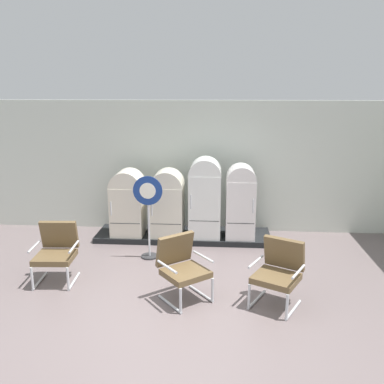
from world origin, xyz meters
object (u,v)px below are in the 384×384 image
armchair_center (182,265)px  armchair_right (279,270)px  refrigerator_2 (205,195)px  armchair_left (56,250)px  sign_stand (148,215)px  refrigerator_3 (241,199)px  refrigerator_0 (128,201)px  refrigerator_1 (167,201)px

armchair_center → armchair_right: bearing=-2.9°
refrigerator_2 → armchair_left: bearing=-140.1°
armchair_center → sign_stand: size_ratio=0.62×
refrigerator_3 → refrigerator_2: bearing=179.6°
refrigerator_0 → refrigerator_2: refrigerator_2 is taller
refrigerator_3 → sign_stand: refrigerator_3 is taller
refrigerator_3 → armchair_right: refrigerator_3 is taller
sign_stand → refrigerator_3: bearing=28.7°
armchair_right → sign_stand: bearing=144.6°
armchair_right → refrigerator_1: bearing=128.0°
refrigerator_1 → armchair_left: bearing=-128.8°
refrigerator_3 → armchair_left: 3.66m
refrigerator_2 → refrigerator_3: bearing=-0.4°
refrigerator_1 → armchair_right: size_ratio=1.42×
refrigerator_1 → refrigerator_0: bearing=179.5°
refrigerator_1 → armchair_center: (0.52, -2.42, -0.31)m
armchair_right → refrigerator_3: bearing=100.4°
refrigerator_3 → sign_stand: size_ratio=0.96×
refrigerator_3 → armchair_center: size_ratio=1.54×
armchair_right → sign_stand: 2.69m
refrigerator_0 → sign_stand: size_ratio=0.87×
refrigerator_2 → armchair_right: size_ratio=1.68×
refrigerator_2 → armchair_right: (1.18, -2.49, -0.45)m
sign_stand → armchair_center: bearing=-63.0°
refrigerator_3 → refrigerator_0: bearing=179.7°
refrigerator_0 → armchair_center: bearing=-60.9°
armchair_left → armchair_right: (3.52, -0.53, 0.00)m
armchair_right → sign_stand: sign_stand is taller
armchair_center → sign_stand: sign_stand is taller
refrigerator_1 → armchair_left: (-1.58, -1.96, -0.31)m
refrigerator_1 → refrigerator_2: (0.77, 0.00, 0.14)m
refrigerator_0 → refrigerator_2: 1.60m
armchair_left → refrigerator_0: bearing=69.0°
refrigerator_0 → armchair_right: bearing=-42.0°
refrigerator_0 → armchair_left: size_ratio=1.40×
refrigerator_1 → refrigerator_3: 1.49m
refrigerator_2 → sign_stand: bearing=-136.6°
armchair_left → refrigerator_3: bearing=32.6°
refrigerator_0 → refrigerator_2: (1.59, -0.01, 0.15)m
refrigerator_1 → armchair_center: size_ratio=1.42×
refrigerator_0 → refrigerator_1: bearing=-0.5°
armchair_right → sign_stand: (-2.17, 1.55, 0.31)m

